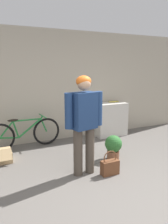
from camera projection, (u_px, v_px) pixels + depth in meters
The scene contains 8 objects.
ground_plane at pixel (130, 208), 2.75m from camera, with size 14.00×14.00×0.00m, color #605B56.
wall_back at pixel (55, 86), 5.16m from camera, with size 8.00×0.07×2.60m.
side_shelf at pixel (110, 119), 5.65m from camera, with size 0.81×0.46×0.85m.
person at pixel (84, 118), 3.46m from camera, with size 0.64×0.32×1.62m.
bicycle at pixel (24, 134), 4.72m from camera, with size 1.63×0.46×0.69m.
banana at pixel (114, 102), 5.67m from camera, with size 0.32×0.09×0.04m.
handbag at pixel (110, 167), 3.59m from camera, with size 0.30×0.13×0.41m.
potted_plant at pixel (113, 146), 4.17m from camera, with size 0.33×0.33×0.47m.
Camera 1 is at (-1.56, -1.98, 1.73)m, focal length 35.00 mm.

